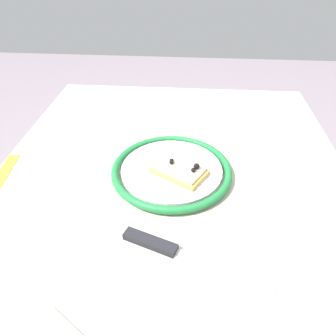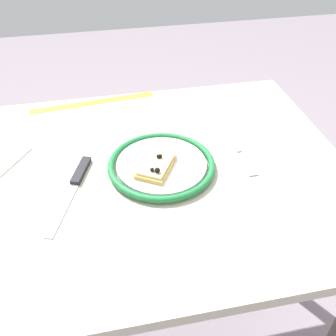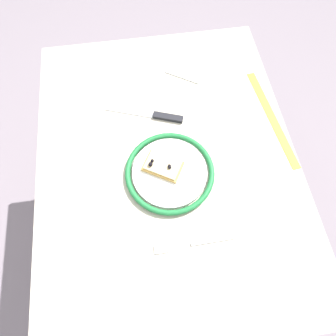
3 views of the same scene
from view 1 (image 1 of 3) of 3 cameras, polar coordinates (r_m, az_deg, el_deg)
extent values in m
cube|color=#BCB29E|center=(0.60, 0.34, -5.00)|extent=(0.95, 0.73, 0.03)
cylinder|color=#4C4742|center=(1.21, -12.82, -3.41)|extent=(0.05, 0.05, 0.71)
cylinder|color=#4C4742|center=(1.19, 16.60, -4.86)|extent=(0.05, 0.05, 0.71)
cylinder|color=white|center=(0.63, 0.65, -0.59)|extent=(0.20, 0.20, 0.02)
torus|color=#1E7238|center=(0.62, 0.66, -0.31)|extent=(0.24, 0.24, 0.01)
cube|color=tan|center=(0.61, 2.12, -0.63)|extent=(0.11, 0.12, 0.01)
cube|color=beige|center=(0.60, 2.14, -0.03)|extent=(0.10, 0.11, 0.01)
sphere|color=black|center=(0.60, 0.72, 1.10)|extent=(0.01, 0.01, 0.01)
sphere|color=black|center=(0.59, 4.69, -0.36)|extent=(0.01, 0.01, 0.01)
sphere|color=black|center=(0.61, 0.44, 1.36)|extent=(0.01, 0.01, 0.01)
sphere|color=black|center=(0.59, 5.29, 0.35)|extent=(0.01, 0.01, 0.01)
cube|color=silver|center=(0.48, 10.15, -18.25)|extent=(0.07, 0.15, 0.00)
cube|color=black|center=(0.50, -3.31, -13.47)|extent=(0.05, 0.09, 0.01)
cube|color=silver|center=(0.80, -4.02, 8.07)|extent=(0.01, 0.11, 0.00)
cube|color=silver|center=(0.79, 5.30, 7.78)|extent=(0.02, 0.04, 0.00)
camera|label=2|loc=(0.76, 77.50, 25.07)|focal=41.52mm
camera|label=3|loc=(0.85, 10.59, 59.46)|focal=30.09mm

